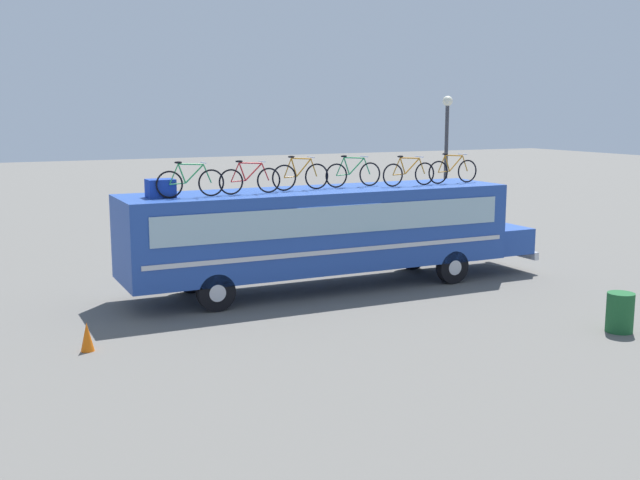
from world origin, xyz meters
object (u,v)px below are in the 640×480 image
at_px(rooftop_bicycle_3, 300,176).
at_px(bus, 327,229).
at_px(rooftop_bicycle_2, 250,180).
at_px(street_lamp, 446,148).
at_px(rooftop_bicycle_5, 409,173).
at_px(rooftop_bicycle_1, 190,182).
at_px(trash_bin, 620,312).
at_px(luggage_bag_1, 161,188).
at_px(traffic_cone, 87,337).
at_px(rooftop_bicycle_6, 453,171).
at_px(rooftop_bicycle_4, 353,174).

bearing_deg(rooftop_bicycle_3, bus, -2.43).
distance_m(rooftop_bicycle_2, street_lamp, 11.37).
relative_size(rooftop_bicycle_5, street_lamp, 0.32).
bearing_deg(street_lamp, rooftop_bicycle_1, -154.50).
distance_m(rooftop_bicycle_2, trash_bin, 9.59).
bearing_deg(bus, luggage_bag_1, -179.30).
xyz_separation_m(rooftop_bicycle_1, rooftop_bicycle_2, (1.63, 0.12, -0.01)).
relative_size(rooftop_bicycle_1, street_lamp, 0.32).
distance_m(rooftop_bicycle_2, traffic_cone, 6.17).
relative_size(rooftop_bicycle_6, trash_bin, 1.92).
height_order(rooftop_bicycle_1, rooftop_bicycle_2, rooftop_bicycle_1).
distance_m(rooftop_bicycle_1, trash_bin, 10.68).
height_order(rooftop_bicycle_2, rooftop_bicycle_3, rooftop_bicycle_3).
xyz_separation_m(rooftop_bicycle_4, rooftop_bicycle_5, (1.57, -0.46, -0.01)).
relative_size(bus, rooftop_bicycle_3, 7.34).
bearing_deg(rooftop_bicycle_6, street_lamp, 56.73).
xyz_separation_m(rooftop_bicycle_3, rooftop_bicycle_4, (1.71, 0.14, -0.01)).
distance_m(bus, rooftop_bicycle_3, 1.73).
bearing_deg(rooftop_bicycle_3, street_lamp, 31.42).
bearing_deg(luggage_bag_1, bus, 0.70).
bearing_deg(rooftop_bicycle_6, rooftop_bicycle_5, -175.26).
height_order(rooftop_bicycle_1, rooftop_bicycle_4, rooftop_bicycle_1).
height_order(luggage_bag_1, rooftop_bicycle_5, rooftop_bicycle_5).
bearing_deg(rooftop_bicycle_3, rooftop_bicycle_2, -169.66).
height_order(trash_bin, traffic_cone, trash_bin).
bearing_deg(rooftop_bicycle_1, rooftop_bicycle_2, 4.13).
bearing_deg(rooftop_bicycle_5, rooftop_bicycle_3, 174.60).
height_order(rooftop_bicycle_3, rooftop_bicycle_5, rooftop_bicycle_3).
height_order(rooftop_bicycle_1, rooftop_bicycle_6, rooftop_bicycle_1).
bearing_deg(bus, rooftop_bicycle_1, -174.70).
relative_size(rooftop_bicycle_2, street_lamp, 0.31).
distance_m(rooftop_bicycle_6, trash_bin, 7.23).
bearing_deg(rooftop_bicycle_4, rooftop_bicycle_1, -173.62).
bearing_deg(bus, street_lamp, 34.21).
height_order(rooftop_bicycle_1, street_lamp, street_lamp).
xyz_separation_m(rooftop_bicycle_4, street_lamp, (6.69, 4.99, 0.36)).
distance_m(bus, rooftop_bicycle_2, 2.83).
xyz_separation_m(bus, rooftop_bicycle_6, (4.12, -0.14, 1.52)).
height_order(rooftop_bicycle_3, traffic_cone, rooftop_bicycle_3).
height_order(rooftop_bicycle_1, rooftop_bicycle_3, rooftop_bicycle_3).
height_order(luggage_bag_1, traffic_cone, luggage_bag_1).
relative_size(rooftop_bicycle_2, trash_bin, 1.90).
relative_size(rooftop_bicycle_3, rooftop_bicycle_6, 0.97).
bearing_deg(rooftop_bicycle_5, bus, 173.64).
xyz_separation_m(traffic_cone, street_lamp, (14.69, 8.19, 3.24)).
xyz_separation_m(rooftop_bicycle_2, rooftop_bicycle_6, (6.50, 0.11, 0.01)).
bearing_deg(rooftop_bicycle_1, rooftop_bicycle_3, 7.20).
distance_m(luggage_bag_1, rooftop_bicycle_3, 3.90).
bearing_deg(rooftop_bicycle_3, traffic_cone, -154.06).
bearing_deg(rooftop_bicycle_6, rooftop_bicycle_3, 177.96).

